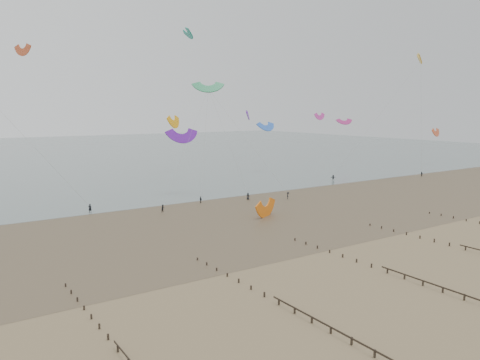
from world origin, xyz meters
The scene contains 6 objects.
ground centered at (0.00, 0.00, 0.00)m, with size 500.00×500.00×0.00m, color brown.
sea_and_shore centered at (-4.08, 34.40, 0.01)m, with size 500.00×665.00×0.03m.
kitesurfer_lead centered at (-17.54, 51.76, 0.93)m, with size 0.68×0.45×1.86m, color black.
kitesurfers centered at (27.47, 47.11, 0.81)m, with size 143.88×17.41×1.74m.
grounded_kite centered at (10.63, 28.58, 0.00)m, with size 6.90×3.61×5.25m, color orange, non-canonical shape.
kites_airborne centered at (-4.45, 92.14, 21.15)m, with size 228.86×102.92×40.94m.
Camera 1 is at (-44.40, -44.22, 21.02)m, focal length 35.00 mm.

